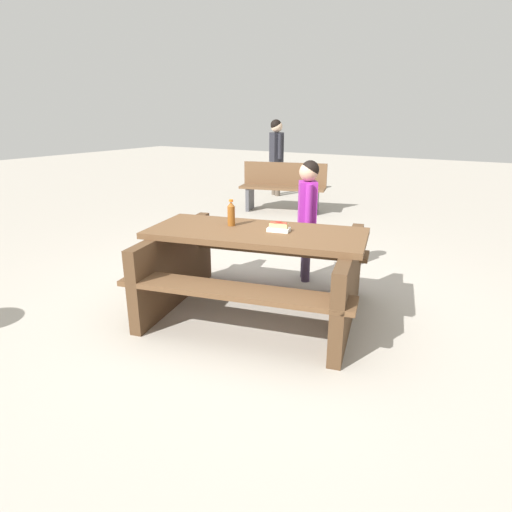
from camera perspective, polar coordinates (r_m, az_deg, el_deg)
The scene contains 7 objects.
ground_plane at distance 3.85m, azimuth 0.00°, elevation -7.44°, with size 30.00×30.00×0.00m, color #ADA599.
picnic_table at distance 3.68m, azimuth 0.00°, elevation -1.19°, with size 2.07×1.77×0.75m.
soda_bottle at distance 3.73m, azimuth -3.30°, elevation 5.61°, with size 0.07×0.07×0.23m.
hotdog_tray at distance 3.55m, azimuth 3.03°, elevation 3.77°, with size 0.20×0.15×0.08m.
child_in_coat at distance 4.40m, azimuth 6.85°, elevation 6.67°, with size 0.24×0.27×1.24m.
park_bench_near at distance 7.76m, azimuth 3.63°, elevation 9.23°, with size 1.55×0.78×0.85m.
bystander_adult at distance 9.26m, azimuth 2.71°, elevation 14.15°, with size 0.34×0.31×1.56m.
Camera 1 is at (1.78, -2.97, 1.67)m, focal length 30.21 mm.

